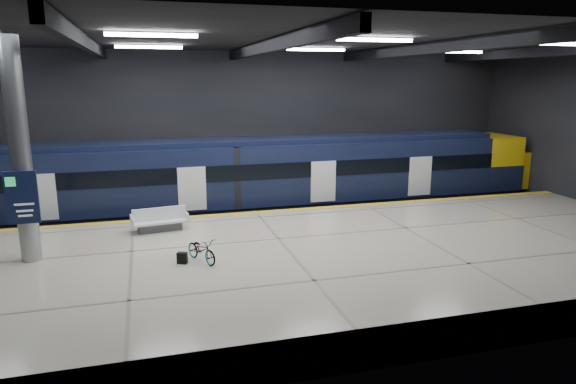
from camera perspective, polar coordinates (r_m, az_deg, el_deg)
name	(u,v)px	position (r m, az deg, el deg)	size (l,w,h in m)	color
ground	(272,259)	(19.56, -1.79, -7.41)	(30.00, 30.00, 0.00)	black
room_shell	(271,106)	(18.41, -1.92, 9.57)	(30.10, 16.10, 8.05)	black
platform	(290,268)	(17.10, 0.23, -8.43)	(30.00, 11.00, 1.10)	beige
safety_strip	(256,212)	(21.79, -3.54, -2.28)	(30.00, 0.40, 0.01)	gold
rails	(244,219)	(24.66, -4.86, -3.01)	(30.00, 1.52, 0.16)	gray
train	(290,176)	(24.71, 0.21, 1.78)	(29.40, 2.84, 3.79)	black
bench	(160,223)	(19.71, -14.06, -3.31)	(2.13, 1.11, 0.90)	#595B60
bicycle	(202,250)	(16.16, -9.58, -6.34)	(0.51, 1.47, 0.77)	#99999E
pannier_bag	(182,258)	(16.19, -11.67, -7.19)	(0.30, 0.18, 0.35)	black
info_column	(20,154)	(17.36, -27.63, 3.81)	(0.90, 0.78, 6.90)	#9EA0A5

